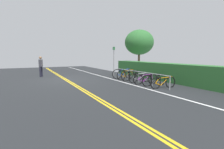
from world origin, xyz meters
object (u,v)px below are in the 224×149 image
at_px(bicycle_1, 127,75).
at_px(bicycle_4, 145,79).
at_px(sign_post_near, 114,59).
at_px(bike_rack, 139,74).
at_px(bicycle_3, 140,78).
at_px(tree_near_left, 139,42).
at_px(pedestrian, 41,65).
at_px(bicycle_0, 123,74).
at_px(bicycle_2, 132,76).
at_px(bicycle_5, 154,80).
at_px(bicycle_6, 163,82).

bearing_deg(bicycle_1, bicycle_4, -0.21).
xyz_separation_m(bicycle_1, sign_post_near, (-2.21, 0.07, 1.15)).
height_order(bike_rack, bicycle_4, bike_rack).
height_order(bicycle_3, tree_near_left, tree_near_left).
bearing_deg(pedestrian, bicycle_1, 49.46).
height_order(sign_post_near, tree_near_left, tree_near_left).
height_order(bicycle_0, bicycle_1, bicycle_0).
height_order(bicycle_2, pedestrian, pedestrian).
bearing_deg(pedestrian, bicycle_2, 45.99).
bearing_deg(bicycle_5, bicycle_3, 177.37).
bearing_deg(bicycle_1, bicycle_6, 0.63).
xyz_separation_m(bicycle_2, pedestrian, (-5.34, -5.52, 0.64)).
distance_m(bicycle_3, tree_near_left, 6.49).
height_order(bike_rack, sign_post_near, sign_post_near).
bearing_deg(tree_near_left, bicycle_2, -41.29).
bearing_deg(tree_near_left, bicycle_5, -29.22).
height_order(bike_rack, bicycle_3, bike_rack).
bearing_deg(pedestrian, tree_near_left, 81.51).
height_order(bicycle_3, bicycle_6, bicycle_6).
bearing_deg(bicycle_2, bicycle_4, -1.65).
bearing_deg(tree_near_left, bicycle_3, -35.35).
height_order(bike_rack, bicycle_1, same).
bearing_deg(bike_rack, bicycle_1, -179.38).
bearing_deg(bicycle_6, bicycle_5, 177.78).
xyz_separation_m(bicycle_0, bicycle_2, (1.30, -0.05, -0.03)).
height_order(bicycle_4, sign_post_near, sign_post_near).
xyz_separation_m(bike_rack, sign_post_near, (-3.65, 0.06, 0.96)).
xyz_separation_m(bicycle_3, tree_near_left, (-4.80, 3.41, 2.73)).
bearing_deg(pedestrian, bicycle_5, 36.36).
height_order(bicycle_2, bicycle_6, bicycle_2).
height_order(bicycle_0, bicycle_6, bicycle_0).
distance_m(bicycle_0, pedestrian, 6.91).
xyz_separation_m(bicycle_0, bicycle_3, (2.12, 0.05, -0.05)).
relative_size(bicycle_4, bicycle_5, 1.01).
xyz_separation_m(bicycle_1, bicycle_3, (1.45, 0.13, -0.04)).
bearing_deg(bicycle_0, tree_near_left, 127.86).
bearing_deg(bicycle_2, bicycle_1, -176.84).
height_order(bicycle_5, pedestrian, pedestrian).
bearing_deg(sign_post_near, bicycle_6, -0.32).
height_order(bike_rack, pedestrian, pedestrian).
bearing_deg(bike_rack, bicycle_2, 178.59).
xyz_separation_m(bicycle_4, bicycle_5, (0.71, 0.08, 0.01)).
bearing_deg(bicycle_1, tree_near_left, 133.40).
relative_size(bicycle_6, sign_post_near, 0.65).
relative_size(sign_post_near, tree_near_left, 0.59).
bearing_deg(bicycle_6, tree_near_left, 153.34).
relative_size(bicycle_2, pedestrian, 1.03).
bearing_deg(bicycle_1, sign_post_near, 178.12).
bearing_deg(bicycle_5, sign_post_near, 179.97).
bearing_deg(bicycle_2, bicycle_3, 6.93).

